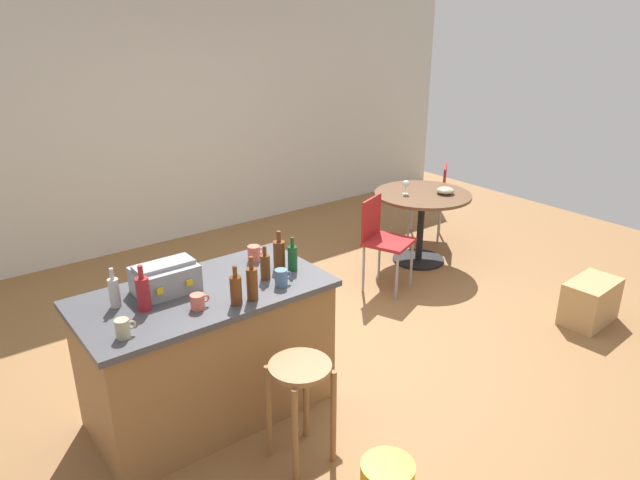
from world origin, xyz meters
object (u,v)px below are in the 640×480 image
bottle_3 (252,283)px  bottle_4 (279,254)px  wooden_stool (300,389)px  wine_glass (406,184)px  cup_1 (198,302)px  bottle_5 (265,266)px  cup_3 (281,278)px  toolbox (165,278)px  bottle_2 (114,292)px  cup_2 (123,328)px  serving_bowl (445,190)px  folding_chair_far (382,236)px  bottle_6 (293,258)px  cup_0 (254,253)px  folding_chair_near (433,195)px  cardboard_box (590,301)px  bottle_1 (143,293)px  kitchen_island (209,352)px  dining_table (422,210)px  bottle_0 (236,290)px

bottle_3 → bottle_4: (0.38, 0.28, -0.00)m
wooden_stool → wine_glass: (2.56, 1.72, 0.37)m
cup_1 → bottle_3: bearing=-16.7°
bottle_5 → cup_3: 0.15m
toolbox → cup_1: (0.05, -0.32, -0.05)m
bottle_3 → cup_1: bearing=163.3°
bottle_2 → cup_2: bottle_2 is taller
wine_glass → serving_bowl: (0.33, -0.24, -0.07)m
folding_chair_far → wine_glass: size_ratio=6.17×
folding_chair_far → bottle_6: bottle_6 is taller
cup_0 → folding_chair_near: bearing=19.9°
bottle_2 → bottle_3: (0.68, -0.41, 0.01)m
bottle_6 → wine_glass: (2.16, 1.08, -0.12)m
folding_chair_near → cup_3: size_ratio=7.50×
cup_3 → cardboard_box: 2.88m
bottle_2 → cup_2: (-0.09, -0.36, -0.04)m
bottle_3 → bottle_4: size_ratio=1.05×
bottle_1 → cup_3: bottle_1 is taller
wine_glass → cardboard_box: 2.03m
bottle_3 → cardboard_box: bearing=-11.6°
bottle_5 → wine_glass: bearing=24.6°
bottle_3 → serving_bowl: bearing=19.6°
toolbox → cardboard_box: (3.31, -1.02, -0.79)m
bottle_2 → bottle_6: size_ratio=1.04×
kitchen_island → folding_chair_far: 2.27m
folding_chair_near → cardboard_box: bearing=-100.7°
folding_chair_near → bottle_5: (-3.14, -1.39, 0.45)m
bottle_6 → cup_0: bottle_6 is taller
folding_chair_near → wine_glass: bearing=-158.3°
kitchen_island → wine_glass: (2.77, 1.00, 0.41)m
dining_table → cup_3: cup_3 is taller
serving_bowl → toolbox: bearing=-169.2°
folding_chair_far → bottle_5: (-1.76, -0.77, 0.45)m
folding_chair_near → bottle_2: 4.23m
wooden_stool → cardboard_box: (2.91, -0.17, -0.30)m
bottle_2 → bottle_5: (0.89, -0.21, -0.01)m
cup_0 → bottle_1: bearing=-165.9°
cup_2 → dining_table: bearing=18.1°
folding_chair_near → toolbox: size_ratio=2.35×
dining_table → cup_1: 3.26m
folding_chair_far → bottle_3: bearing=-154.0°
bottle_0 → bottle_4: (0.48, 0.27, 0.01)m
dining_table → bottle_6: bearing=-156.8°
wooden_stool → kitchen_island: bearing=106.2°
wooden_stool → cup_0: (0.28, 0.92, 0.46)m
toolbox → cardboard_box: size_ratio=0.72×
bottle_3 → wine_glass: 2.89m
bottle_3 → bottle_6: size_ratio=1.18×
bottle_1 → cup_0: (0.87, 0.22, -0.05)m
cup_0 → cup_2: 1.16m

